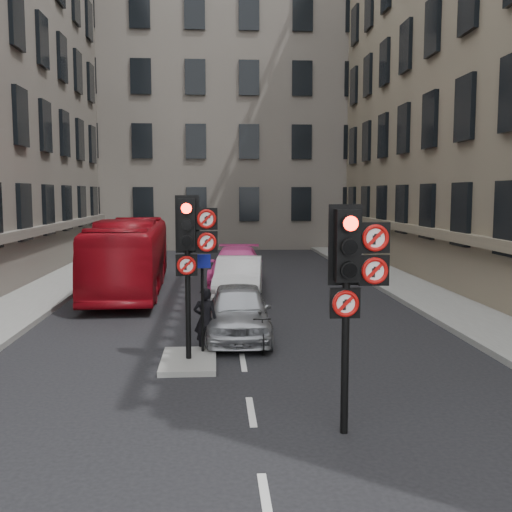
{
  "coord_description": "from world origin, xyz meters",
  "views": [
    {
      "loc": [
        -0.59,
        -7.93,
        3.75
      ],
      "look_at": [
        0.14,
        2.89,
        2.6
      ],
      "focal_mm": 42.0,
      "sensor_mm": 36.0,
      "label": 1
    }
  ],
  "objects": [
    {
      "name": "car_white",
      "position": [
        0.22,
        12.93,
        0.74
      ],
      "size": [
        1.98,
        4.63,
        1.48
      ],
      "primitive_type": "imported",
      "rotation": [
        0.0,
        0.0,
        -0.09
      ],
      "color": "silver",
      "rests_on": "ground"
    },
    {
      "name": "car_pink",
      "position": [
        0.26,
        16.29,
        0.75
      ],
      "size": [
        2.51,
        5.33,
        1.5
      ],
      "primitive_type": "imported",
      "rotation": [
        0.0,
        0.0,
        -0.08
      ],
      "color": "#E9449D",
      "rests_on": "ground"
    },
    {
      "name": "ground",
      "position": [
        0.0,
        0.0,
        0.0
      ],
      "size": [
        120.0,
        120.0,
        0.0
      ],
      "primitive_type": "plane",
      "color": "black",
      "rests_on": "ground"
    },
    {
      "name": "signal_near",
      "position": [
        1.49,
        0.99,
        2.58
      ],
      "size": [
        0.91,
        0.4,
        3.58
      ],
      "color": "black",
      "rests_on": "ground"
    },
    {
      "name": "signal_far",
      "position": [
        -1.11,
        4.99,
        2.7
      ],
      "size": [
        0.91,
        0.4,
        3.58
      ],
      "color": "black",
      "rests_on": "centre_island"
    },
    {
      "name": "car_silver",
      "position": [
        -0.01,
        7.31,
        0.7
      ],
      "size": [
        1.76,
        4.14,
        1.39
      ],
      "primitive_type": "imported",
      "rotation": [
        0.0,
        0.0,
        -0.03
      ],
      "color": "#999BA0",
      "rests_on": "ground"
    },
    {
      "name": "motorcycle",
      "position": [
        0.47,
        6.0,
        0.45
      ],
      "size": [
        0.44,
        1.49,
        0.89
      ],
      "primitive_type": "imported",
      "rotation": [
        0.0,
        0.0,
        0.02
      ],
      "color": "black",
      "rests_on": "ground"
    },
    {
      "name": "building_far",
      "position": [
        0.0,
        38.0,
        10.0
      ],
      "size": [
        30.0,
        14.0,
        20.0
      ],
      "primitive_type": "cube",
      "color": "slate",
      "rests_on": "ground"
    },
    {
      "name": "motorcyclist",
      "position": [
        -0.84,
        6.0,
        0.77
      ],
      "size": [
        0.56,
        0.37,
        1.53
      ],
      "primitive_type": "imported",
      "rotation": [
        0.0,
        0.0,
        3.15
      ],
      "color": "black",
      "rests_on": "ground"
    },
    {
      "name": "pavement_right",
      "position": [
        7.2,
        12.0,
        0.08
      ],
      "size": [
        3.0,
        50.0,
        0.16
      ],
      "primitive_type": "cube",
      "color": "gray",
      "rests_on": "ground"
    },
    {
      "name": "centre_island",
      "position": [
        -1.2,
        5.0,
        0.06
      ],
      "size": [
        1.2,
        2.0,
        0.12
      ],
      "primitive_type": "cube",
      "color": "gray",
      "rests_on": "ground"
    },
    {
      "name": "info_sign",
      "position": [
        -0.9,
        5.55,
        1.57
      ],
      "size": [
        0.39,
        0.13,
        2.24
      ],
      "rotation": [
        0.0,
        0.0,
        0.09
      ],
      "color": "black",
      "rests_on": "centre_island"
    },
    {
      "name": "bus_red",
      "position": [
        -3.82,
        14.73,
        1.38
      ],
      "size": [
        2.68,
        9.97,
        2.75
      ],
      "primitive_type": "imported",
      "rotation": [
        0.0,
        0.0,
        0.04
      ],
      "color": "maroon",
      "rests_on": "ground"
    },
    {
      "name": "pavement_left",
      "position": [
        -7.2,
        12.0,
        0.08
      ],
      "size": [
        3.0,
        50.0,
        0.16
      ],
      "primitive_type": "cube",
      "color": "gray",
      "rests_on": "ground"
    }
  ]
}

